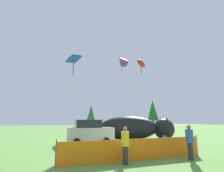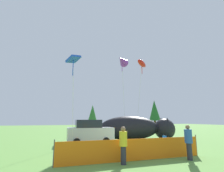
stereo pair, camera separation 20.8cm
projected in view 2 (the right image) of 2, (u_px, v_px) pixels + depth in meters
The scene contains 12 objects.
ground_plane at pixel (137, 149), 12.68m from camera, with size 120.00×120.00×0.00m, color #609342.
parked_car at pixel (90, 132), 15.49m from camera, with size 4.10×2.25×2.07m.
folding_chair at pixel (163, 141), 13.01m from camera, with size 0.50×0.49×0.89m.
inflatable_cat at pixel (136, 129), 18.29m from camera, with size 8.14×3.86×2.44m.
safety_fence at pixel (135, 150), 9.07m from camera, with size 8.11×0.16×1.19m.
spectator_in_grey_shirt at pixel (189, 141), 9.27m from camera, with size 0.39×0.39×1.80m.
spectator_in_white_shirt at pixel (123, 144), 8.35m from camera, with size 0.38×0.38×1.74m.
kite_purple_delta at pixel (122, 61), 19.71m from camera, with size 1.81×2.13×9.28m.
kite_blue_box at pixel (73, 61), 13.34m from camera, with size 1.20×2.55×6.95m.
kite_red_lizard at pixel (142, 64), 20.92m from camera, with size 1.98×1.86×9.20m.
horizon_tree_east at pixel (155, 110), 50.53m from camera, with size 3.20×3.20×7.62m.
horizon_tree_west at pixel (93, 114), 43.16m from camera, with size 2.38×2.38×5.69m.
Camera 2 is at (-6.21, -11.92, 2.08)m, focal length 28.00 mm.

